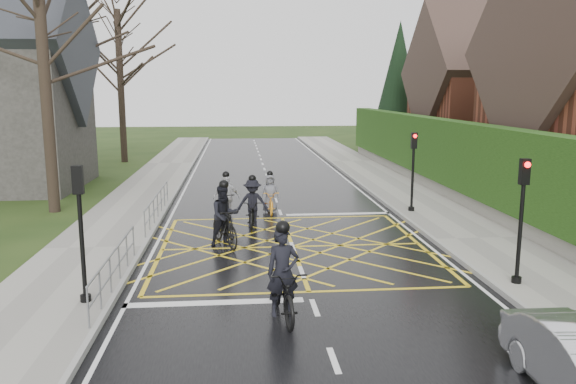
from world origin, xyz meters
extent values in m
plane|color=black|center=(0.00, 0.00, 0.00)|extent=(120.00, 120.00, 0.00)
cube|color=black|center=(0.00, 0.00, 0.01)|extent=(9.00, 80.00, 0.01)
cube|color=gray|center=(6.00, 0.00, 0.07)|extent=(3.00, 80.00, 0.15)
cube|color=gray|center=(-6.00, 0.00, 0.07)|extent=(3.00, 80.00, 0.15)
cube|color=slate|center=(7.75, 6.00, 0.35)|extent=(0.50, 38.00, 0.70)
cube|color=#19350E|center=(7.75, 6.00, 2.10)|extent=(0.90, 38.00, 2.80)
cube|color=brown|center=(14.75, 18.00, 3.00)|extent=(9.00, 8.00, 6.00)
cube|color=#372821|center=(14.75, 18.00, 5.90)|extent=(9.80, 8.80, 8.80)
cube|color=brown|center=(17.45, 18.00, 8.50)|extent=(0.70, 0.70, 1.60)
cylinder|color=black|center=(10.75, 26.00, 0.60)|extent=(0.50, 0.50, 1.20)
cone|color=black|center=(10.75, 26.00, 5.00)|extent=(4.60, 4.60, 10.00)
cylinder|color=black|center=(-9.00, 6.00, 5.50)|extent=(0.44, 0.44, 11.00)
cylinder|color=black|center=(-10.00, 14.00, 6.00)|extent=(0.44, 0.44, 12.00)
cylinder|color=black|center=(-9.30, 22.00, 5.00)|extent=(0.44, 0.44, 10.00)
cylinder|color=slate|center=(-4.65, -3.50, 1.00)|extent=(0.05, 5.00, 0.05)
cylinder|color=slate|center=(-4.65, -3.50, 0.55)|extent=(0.04, 5.00, 0.04)
cylinder|color=slate|center=(-4.65, -6.00, 0.50)|extent=(0.04, 0.04, 1.00)
cylinder|color=slate|center=(-4.65, -1.00, 0.50)|extent=(0.04, 0.04, 1.00)
cylinder|color=slate|center=(-4.65, 4.00, 1.00)|extent=(0.05, 6.00, 0.05)
cylinder|color=slate|center=(-4.65, 4.00, 0.55)|extent=(0.04, 6.00, 0.04)
cylinder|color=slate|center=(-4.65, 1.00, 0.50)|extent=(0.04, 0.04, 1.00)
cylinder|color=slate|center=(-4.65, 7.00, 0.50)|extent=(0.04, 0.04, 1.00)
cylinder|color=black|center=(5.10, 4.20, 1.50)|extent=(0.10, 0.10, 3.00)
cylinder|color=black|center=(5.10, 4.20, 0.15)|extent=(0.24, 0.24, 0.30)
cube|color=black|center=(5.10, 4.20, 2.90)|extent=(0.22, 0.16, 0.62)
sphere|color=#FF0C0C|center=(5.10, 4.08, 3.08)|extent=(0.14, 0.14, 0.14)
cylinder|color=black|center=(5.10, -4.20, 1.50)|extent=(0.10, 0.10, 3.00)
cylinder|color=black|center=(5.10, -4.20, 0.15)|extent=(0.24, 0.24, 0.30)
cube|color=black|center=(5.10, -4.20, 2.90)|extent=(0.22, 0.16, 0.62)
sphere|color=#FF0C0C|center=(5.10, -4.32, 3.08)|extent=(0.14, 0.14, 0.14)
cylinder|color=black|center=(-5.10, -4.50, 1.50)|extent=(0.10, 0.10, 3.00)
cylinder|color=black|center=(-5.10, -4.50, 0.15)|extent=(0.24, 0.24, 0.30)
cube|color=black|center=(-5.10, -4.50, 2.90)|extent=(0.22, 0.16, 0.62)
sphere|color=#FF0C0C|center=(-5.10, -4.38, 3.08)|extent=(0.14, 0.14, 0.14)
imported|color=black|center=(-0.74, -5.43, 0.57)|extent=(1.01, 2.24, 1.14)
imported|color=black|center=(-0.74, -5.33, 0.97)|extent=(0.75, 0.54, 1.93)
sphere|color=black|center=(-0.74, -5.33, 1.95)|extent=(0.30, 0.30, 0.30)
imported|color=black|center=(-2.10, 0.32, 0.62)|extent=(1.32, 2.14, 1.25)
imported|color=black|center=(-2.10, 0.42, 0.95)|extent=(1.13, 1.02, 1.91)
sphere|color=black|center=(-2.10, 0.42, 1.93)|extent=(0.30, 0.30, 0.30)
imported|color=black|center=(-1.16, 2.61, 0.51)|extent=(0.80, 1.98, 1.02)
imported|color=black|center=(-1.16, 2.71, 0.87)|extent=(1.16, 0.71, 1.73)
sphere|color=black|center=(-1.16, 2.71, 1.75)|extent=(0.27, 0.27, 0.27)
imported|color=black|center=(-2.10, 3.88, 0.55)|extent=(0.71, 1.88, 1.10)
imported|color=#B8B7BB|center=(-2.10, 3.98, 0.84)|extent=(1.03, 0.51, 1.69)
sphere|color=black|center=(-2.10, 3.98, 1.71)|extent=(0.26, 0.26, 0.26)
imported|color=orange|center=(-0.40, 4.93, 0.46)|extent=(0.66, 1.75, 0.91)
imported|color=#58595F|center=(-0.40, 5.03, 0.77)|extent=(0.77, 0.52, 1.55)
sphere|color=black|center=(-0.40, 5.03, 1.57)|extent=(0.24, 0.24, 0.24)
camera|label=1|loc=(-1.68, -16.77, 4.79)|focal=35.00mm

